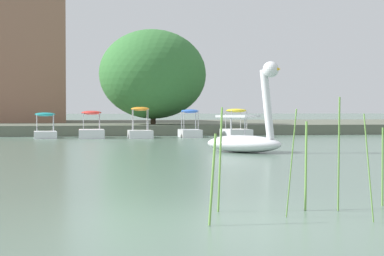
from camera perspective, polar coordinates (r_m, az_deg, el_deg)
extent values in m
plane|color=#567060|center=(8.42, 1.80, -8.04)|extent=(688.18, 688.18, 0.00)
cube|color=#5B6051|center=(49.24, -7.82, 0.16)|extent=(145.04, 23.72, 0.59)
ellipsoid|color=white|center=(22.62, 4.36, -1.34)|extent=(2.85, 2.79, 0.58)
cylinder|color=white|center=(22.18, 6.33, 1.98)|extent=(0.55, 0.54, 2.28)
sphere|color=white|center=(22.16, 6.64, 4.92)|extent=(0.74, 0.74, 0.52)
cone|color=yellow|center=(22.07, 7.13, 4.93)|extent=(0.41, 0.41, 0.29)
cube|color=white|center=(22.70, 3.89, 1.00)|extent=(1.54, 1.54, 0.08)
cylinder|color=silver|center=(22.30, 3.28, 0.18)|extent=(0.04, 0.04, 0.63)
cylinder|color=silver|center=(23.12, 4.47, 0.22)|extent=(0.04, 0.04, 0.63)
cube|color=white|center=(35.97, 3.73, -0.43)|extent=(1.38, 2.10, 0.43)
ellipsoid|color=yellow|center=(35.96, 3.73, 1.48)|extent=(1.17, 1.34, 0.20)
cylinder|color=#B7B7BF|center=(36.30, 2.84, 0.70)|extent=(0.04, 0.04, 0.98)
cylinder|color=#B7B7BF|center=(36.57, 4.11, 0.70)|extent=(0.04, 0.04, 0.98)
cylinder|color=#B7B7BF|center=(35.35, 3.34, 0.68)|extent=(0.04, 0.04, 0.98)
cylinder|color=#B7B7BF|center=(35.63, 4.63, 0.68)|extent=(0.04, 0.04, 0.98)
cube|color=white|center=(35.74, -0.18, -0.45)|extent=(1.04, 2.00, 0.41)
ellipsoid|color=blue|center=(35.72, -0.18, 1.42)|extent=(0.96, 1.01, 0.20)
cylinder|color=#B7B7BF|center=(36.06, -0.87, 0.66)|extent=(0.04, 0.04, 0.96)
cylinder|color=#B7B7BF|center=(36.18, 0.31, 0.66)|extent=(0.04, 0.04, 0.96)
cylinder|color=#B7B7BF|center=(35.27, -0.69, 0.64)|extent=(0.04, 0.04, 0.96)
cylinder|color=#B7B7BF|center=(35.39, 0.52, 0.64)|extent=(0.04, 0.04, 0.96)
cube|color=white|center=(35.08, -4.38, -0.51)|extent=(1.25, 1.97, 0.39)
ellipsoid|color=orange|center=(35.06, -4.39, 1.61)|extent=(0.97, 0.91, 0.20)
cylinder|color=#B7B7BF|center=(35.39, -5.04, 0.72)|extent=(0.04, 0.04, 1.10)
cylinder|color=#B7B7BF|center=(35.45, -3.81, 0.72)|extent=(0.04, 0.04, 1.10)
cylinder|color=#B7B7BF|center=(34.68, -4.97, 0.70)|extent=(0.04, 0.04, 1.10)
cylinder|color=#B7B7BF|center=(34.74, -3.72, 0.71)|extent=(0.04, 0.04, 1.10)
cube|color=white|center=(34.99, -8.45, -0.48)|extent=(1.30, 2.14, 0.44)
ellipsoid|color=red|center=(34.97, -8.46, 1.28)|extent=(1.03, 1.35, 0.20)
cylinder|color=#B7B7BF|center=(35.50, -9.12, 0.59)|extent=(0.04, 0.04, 0.85)
cylinder|color=#B7B7BF|center=(35.51, -7.81, 0.60)|extent=(0.04, 0.04, 0.85)
cylinder|color=#B7B7BF|center=(34.43, -9.12, 0.57)|extent=(0.04, 0.04, 0.85)
cylinder|color=#B7B7BF|center=(34.44, -7.77, 0.57)|extent=(0.04, 0.04, 0.85)
cube|color=white|center=(35.41, -12.24, -0.55)|extent=(1.25, 2.18, 0.35)
ellipsoid|color=teal|center=(35.39, -12.25, 1.13)|extent=(1.10, 1.25, 0.20)
cylinder|color=#B7B7BF|center=(35.87, -12.92, 0.44)|extent=(0.04, 0.04, 0.86)
cylinder|color=#B7B7BF|center=(35.88, -11.60, 0.45)|extent=(0.04, 0.04, 0.86)
cylinder|color=#B7B7BF|center=(34.91, -12.91, 0.41)|extent=(0.04, 0.04, 0.86)
cylinder|color=#B7B7BF|center=(34.93, -11.55, 0.42)|extent=(0.04, 0.04, 0.86)
cylinder|color=#423323|center=(40.71, -3.29, 2.66)|extent=(0.32, 0.32, 3.34)
ellipsoid|color=#387538|center=(40.76, -3.29, 4.54)|extent=(8.98, 8.84, 5.35)
cylinder|color=#669942|center=(9.48, 12.25, -2.20)|extent=(0.08, 0.20, 1.57)
cylinder|color=#669942|center=(10.29, 15.73, -3.15)|extent=(0.04, 0.05, 1.15)
cylinder|color=#669942|center=(8.75, 14.63, -3.25)|extent=(0.08, 0.18, 1.35)
cylinder|color=#669942|center=(9.62, 9.56, -3.14)|extent=(0.08, 0.14, 1.24)
cylinder|color=#669942|center=(8.87, 8.36, -2.96)|extent=(0.11, 0.14, 1.41)
cylinder|color=#669942|center=(8.25, 1.73, -4.33)|extent=(0.13, 0.16, 1.11)
cylinder|color=#669942|center=(9.33, 2.38, -2.67)|extent=(0.08, 0.04, 1.44)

